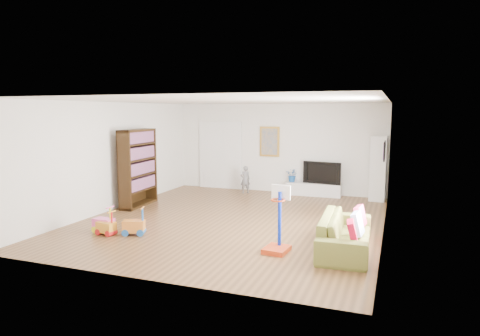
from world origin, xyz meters
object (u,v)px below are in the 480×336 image
(sofa, at_px, (345,233))
(bookshelf, at_px, (138,168))
(media_console, at_px, (314,189))
(basketball_hoop, at_px, (277,219))

(sofa, bearing_deg, bookshelf, 69.02)
(bookshelf, height_order, sofa, bookshelf)
(media_console, relative_size, bookshelf, 0.79)
(basketball_hoop, bearing_deg, bookshelf, 157.65)
(sofa, height_order, basketball_hoop, basketball_hoop)
(media_console, bearing_deg, bookshelf, -144.32)
(bookshelf, relative_size, sofa, 0.94)
(bookshelf, bearing_deg, sofa, -21.82)
(bookshelf, bearing_deg, basketball_hoop, -31.88)
(media_console, distance_m, basketball_hoop, 5.39)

